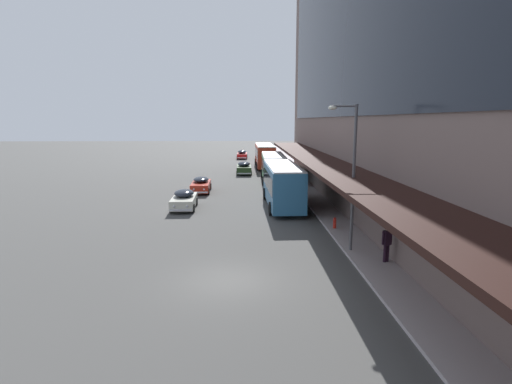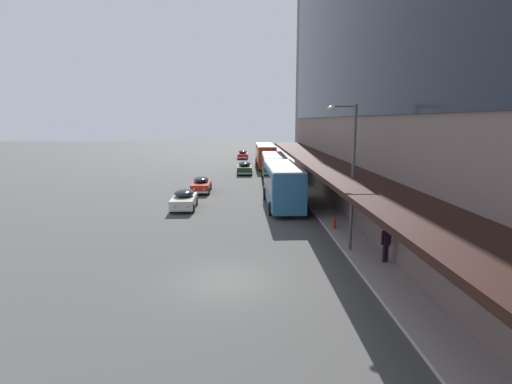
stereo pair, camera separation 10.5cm
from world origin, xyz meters
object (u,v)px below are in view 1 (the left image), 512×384
Objects in this scene: street_lamp at (351,168)px; fire_hydrant at (335,223)px; sedan_oncoming_rear at (201,185)px; transit_bus_kerbside_rear at (273,166)px; sedan_oncoming_front at (184,199)px; transit_bus_kerbside_far at (283,183)px; sedan_second_mid at (242,154)px; transit_bus_kerbside_front at (265,155)px; sedan_far_back at (244,168)px; pedestrian_at_kerb at (387,241)px.

street_lamp is 5.88m from fire_hydrant.
sedan_oncoming_rear reaches higher than fire_hydrant.
sedan_oncoming_front is (-8.15, -14.04, -1.03)m from transit_bus_kerbside_rear.
fire_hydrant is at bearing -69.72° from transit_bus_kerbside_far.
sedan_oncoming_front is 15.43m from street_lamp.
street_lamp is (2.02, -25.02, 2.72)m from transit_bus_kerbside_rear.
sedan_oncoming_front is at bearing -96.23° from sedan_second_mid.
transit_bus_kerbside_front reaches higher than sedan_second_mid.
street_lamp is (2.33, -11.41, 2.54)m from transit_bus_kerbside_far.
transit_bus_kerbside_rear is 1.02× the size of transit_bus_kerbside_far.
sedan_far_back is at bearing 116.83° from transit_bus_kerbside_rear.
transit_bus_kerbside_front is 7.59m from sedan_far_back.
transit_bus_kerbside_front reaches higher than fire_hydrant.
sedan_oncoming_front is (-4.56, -41.76, -0.02)m from sedan_second_mid.
transit_bus_kerbside_front is at bearing -76.88° from sedan_second_mid.
transit_bus_kerbside_far is at bearing -90.13° from transit_bus_kerbside_front.
street_lamp is (-1.39, 1.86, 3.32)m from pedestrian_at_kerb.
sedan_second_mid is (-3.59, 27.72, -1.01)m from transit_bus_kerbside_rear.
street_lamp reaches higher than sedan_oncoming_front.
sedan_oncoming_rear is at bearing -110.11° from transit_bus_kerbside_front.
transit_bus_kerbside_far is 7.73m from fire_hydrant.
sedan_oncoming_rear is at bearing 135.83° from transit_bus_kerbside_far.
sedan_far_back is (-3.33, 6.57, -0.98)m from transit_bus_kerbside_rear.
transit_bus_kerbside_front reaches higher than sedan_far_back.
pedestrian_at_kerb is (10.97, -20.32, 0.45)m from sedan_oncoming_rear.
sedan_far_back is 27.88m from fire_hydrant.
transit_bus_kerbside_far reaches higher than sedan_oncoming_rear.
pedestrian_at_kerb is (6.73, -33.46, 0.37)m from sedan_far_back.
pedestrian_at_kerb is at bearing -78.63° from sedan_far_back.
transit_bus_kerbside_rear is at bearing 40.93° from sedan_oncoming_rear.
sedan_far_back is (-3.01, 20.18, -1.15)m from transit_bus_kerbside_far.
sedan_far_back reaches higher than sedan_oncoming_front.
sedan_oncoming_front reaches higher than sedan_oncoming_rear.
fire_hydrant is at bearing -83.05° from sedan_second_mid.
transit_bus_kerbside_far is 13.81m from pedestrian_at_kerb.
pedestrian_at_kerb is 2.65× the size of fire_hydrant.
sedan_second_mid is at bearing 97.29° from pedestrian_at_kerb.
transit_bus_kerbside_rear is (0.25, -13.42, -0.17)m from transit_bus_kerbside_front.
sedan_oncoming_rear is (-4.24, -13.14, -0.07)m from sedan_far_back.
transit_bus_kerbside_front is 1.44× the size of street_lamp.
street_lamp reaches higher than pedestrian_at_kerb.
pedestrian_at_kerb is at bearing -84.82° from transit_bus_kerbside_front.
sedan_oncoming_front is 6.25× the size of fire_hydrant.
pedestrian_at_kerb is 0.25× the size of street_lamp.
street_lamp reaches higher than sedan_far_back.
sedan_far_back reaches higher than sedan_second_mid.
street_lamp reaches higher than sedan_second_mid.
transit_bus_kerbside_front is at bearing 93.38° from street_lamp.
pedestrian_at_kerb is 6.29m from fire_hydrant.
transit_bus_kerbside_front is at bearing 95.18° from pedestrian_at_kerb.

